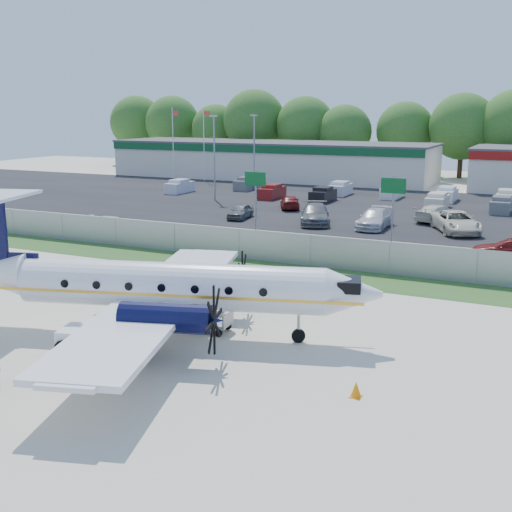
% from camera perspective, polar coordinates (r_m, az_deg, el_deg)
% --- Properties ---
extents(ground, '(170.00, 170.00, 0.00)m').
position_cam_1_polar(ground, '(28.42, -5.20, -6.97)').
color(ground, beige).
rests_on(ground, ground).
extents(grass_verge, '(170.00, 4.00, 0.02)m').
position_cam_1_polar(grass_verge, '(38.78, 3.78, -1.52)').
color(grass_verge, '#2D561E').
rests_on(grass_verge, ground).
extents(access_road, '(170.00, 8.00, 0.02)m').
position_cam_1_polar(access_road, '(45.19, 7.03, 0.48)').
color(access_road, black).
rests_on(access_road, ground).
extents(parking_lot, '(170.00, 32.00, 0.02)m').
position_cam_1_polar(parking_lot, '(65.17, 12.87, 4.05)').
color(parking_lot, black).
rests_on(parking_lot, ground).
extents(perimeter_fence, '(120.00, 0.06, 1.99)m').
position_cam_1_polar(perimeter_fence, '(40.37, 4.84, 0.49)').
color(perimeter_fence, gray).
rests_on(perimeter_fence, ground).
extents(building_west, '(46.40, 12.40, 5.24)m').
position_cam_1_polar(building_west, '(93.21, 1.32, 8.54)').
color(building_west, silver).
rests_on(building_west, ground).
extents(sign_left, '(1.80, 0.26, 5.00)m').
position_cam_1_polar(sign_left, '(51.11, -0.05, 6.10)').
color(sign_left, gray).
rests_on(sign_left, ground).
extents(sign_mid, '(1.80, 0.26, 5.00)m').
position_cam_1_polar(sign_mid, '(47.51, 12.10, 5.31)').
color(sign_mid, gray).
rests_on(sign_mid, ground).
extents(flagpole_west, '(1.06, 0.12, 10.00)m').
position_cam_1_polar(flagpole_west, '(92.51, -7.35, 10.28)').
color(flagpole_west, white).
rests_on(flagpole_west, ground).
extents(flagpole_east, '(1.06, 0.12, 10.00)m').
position_cam_1_polar(flagpole_east, '(89.93, -4.61, 10.27)').
color(flagpole_east, white).
rests_on(flagpole_east, ground).
extents(light_pole_nw, '(0.90, 0.35, 9.09)m').
position_cam_1_polar(light_pole_nw, '(69.80, -3.72, 9.22)').
color(light_pole_nw, gray).
rests_on(light_pole_nw, ground).
extents(light_pole_sw, '(0.90, 0.35, 9.09)m').
position_cam_1_polar(light_pole_sw, '(78.69, -0.16, 9.65)').
color(light_pole_sw, gray).
rests_on(light_pole_sw, ground).
extents(tree_line, '(112.00, 6.00, 14.00)m').
position_cam_1_polar(tree_line, '(98.43, 17.23, 6.67)').
color(tree_line, '#2C5C1B').
rests_on(tree_line, ground).
extents(aircraft, '(19.17, 18.72, 5.86)m').
position_cam_1_polar(aircraft, '(27.87, -8.31, -2.57)').
color(aircraft, white).
rests_on(aircraft, ground).
extents(pushback_tug, '(2.67, 2.19, 1.30)m').
position_cam_1_polar(pushback_tug, '(27.27, -14.34, -6.81)').
color(pushback_tug, white).
rests_on(pushback_tug, ground).
extents(baggage_cart_near, '(1.89, 1.21, 0.96)m').
position_cam_1_polar(baggage_cart_near, '(28.64, -4.10, -5.85)').
color(baggage_cart_near, gray).
rests_on(baggage_cart_near, ground).
extents(cone_nose, '(0.40, 0.40, 0.56)m').
position_cam_1_polar(cone_nose, '(22.67, 8.88, -11.65)').
color(cone_nose, orange).
rests_on(cone_nose, ground).
extents(cone_starboard_wing, '(0.42, 0.42, 0.59)m').
position_cam_1_polar(cone_starboard_wing, '(32.28, -5.16, -4.00)').
color(cone_starboard_wing, orange).
rests_on(cone_starboard_wing, ground).
extents(road_car_west, '(5.27, 2.60, 1.47)m').
position_cam_1_polar(road_car_west, '(51.50, -12.57, 1.78)').
color(road_car_west, silver).
rests_on(road_car_west, ground).
extents(road_car_mid, '(5.05, 2.05, 1.47)m').
position_cam_1_polar(road_car_mid, '(45.08, 21.64, -0.39)').
color(road_car_mid, maroon).
rests_on(road_car_mid, ground).
extents(parked_car_a, '(2.06, 4.08, 1.33)m').
position_cam_1_polar(parked_car_a, '(58.22, -1.39, 3.34)').
color(parked_car_a, '#595B5E').
rests_on(parked_car_a, ground).
extents(parked_car_b, '(4.24, 6.38, 1.72)m').
position_cam_1_polar(parked_car_b, '(55.74, 5.26, 2.86)').
color(parked_car_b, '#595B5E').
rests_on(parked_car_b, ground).
extents(parked_car_c, '(2.26, 5.51, 1.59)m').
position_cam_1_polar(parked_car_c, '(54.36, 10.48, 2.45)').
color(parked_car_c, silver).
rests_on(parked_car_c, ground).
extents(parked_car_d, '(5.14, 6.79, 1.71)m').
position_cam_1_polar(parked_car_d, '(54.04, 17.32, 2.01)').
color(parked_car_d, beige).
rests_on(parked_car_d, ground).
extents(parked_car_f, '(3.51, 4.83, 1.30)m').
position_cam_1_polar(parked_car_f, '(64.24, 3.02, 4.22)').
color(parked_car_f, maroon).
rests_on(parked_car_f, ground).
extents(parked_car_g, '(3.88, 5.63, 1.51)m').
position_cam_1_polar(parked_car_g, '(58.78, 15.81, 2.95)').
color(parked_car_g, beige).
rests_on(parked_car_g, ground).
extents(far_parking_rows, '(56.00, 10.00, 1.60)m').
position_cam_1_polar(far_parking_rows, '(70.02, 13.76, 4.58)').
color(far_parking_rows, gray).
rests_on(far_parking_rows, ground).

